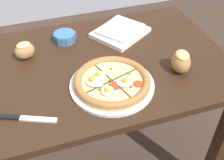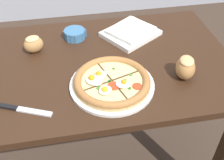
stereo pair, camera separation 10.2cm
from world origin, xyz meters
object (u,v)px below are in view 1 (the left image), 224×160
at_px(ramekin_bowl, 65,37).
at_px(bread_piece_mid, 181,61).
at_px(napkin_folded, 120,31).
at_px(pizza, 112,82).
at_px(bread_piece_near, 25,50).
at_px(knife_main, 24,118).
at_px(dining_table, 89,87).

bearing_deg(ramekin_bowl, bread_piece_mid, -41.95).
height_order(ramekin_bowl, napkin_folded, ramekin_bowl).
height_order(pizza, ramekin_bowl, pizza).
height_order(bread_piece_near, knife_main, bread_piece_near).
height_order(pizza, napkin_folded, pizza).
bearing_deg(bread_piece_mid, napkin_folded, 112.38).
xyz_separation_m(pizza, ramekin_bowl, (-0.11, 0.35, 0.00)).
relative_size(dining_table, pizza, 3.74).
height_order(bread_piece_near, bread_piece_mid, bread_piece_mid).
bearing_deg(pizza, dining_table, 109.98).
bearing_deg(bread_piece_near, napkin_folded, 6.55).
height_order(napkin_folded, bread_piece_near, bread_piece_near).
xyz_separation_m(pizza, knife_main, (-0.32, -0.06, -0.02)).
relative_size(dining_table, bread_piece_mid, 10.24).
xyz_separation_m(dining_table, bread_piece_near, (-0.23, 0.12, 0.16)).
distance_m(ramekin_bowl, knife_main, 0.47).
distance_m(bread_piece_mid, knife_main, 0.61).
relative_size(ramekin_bowl, bread_piece_mid, 0.89).
height_order(napkin_folded, bread_piece_mid, bread_piece_mid).
height_order(ramekin_bowl, bread_piece_mid, bread_piece_mid).
xyz_separation_m(pizza, napkin_folded, (0.15, 0.33, -0.00)).
bearing_deg(bread_piece_near, ramekin_bowl, 22.83).
bearing_deg(knife_main, ramekin_bowl, 85.57).
distance_m(pizza, ramekin_bowl, 0.37).
bearing_deg(bread_piece_mid, dining_table, 156.22).
distance_m(pizza, bread_piece_mid, 0.28).
xyz_separation_m(bread_piece_mid, knife_main, (-0.61, -0.07, -0.04)).
xyz_separation_m(dining_table, ramekin_bowl, (-0.05, 0.20, 0.15)).
relative_size(napkin_folded, bread_piece_near, 3.05).
xyz_separation_m(dining_table, napkin_folded, (0.21, 0.17, 0.14)).
bearing_deg(dining_table, ramekin_bowl, 104.04).
xyz_separation_m(dining_table, knife_main, (-0.27, -0.22, 0.13)).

